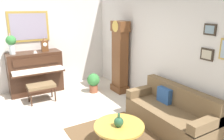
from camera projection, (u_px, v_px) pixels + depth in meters
name	position (u px, v px, depth m)	size (l,w,h in m)	color
ground_plane	(61.00, 128.00, 4.60)	(6.40, 6.00, 0.10)	beige
wall_left	(29.00, 42.00, 6.35)	(0.13, 4.90, 2.80)	silver
wall_back	(153.00, 49.00, 5.36)	(5.30, 0.13, 2.80)	silver
piano	(35.00, 72.00, 6.28)	(0.87, 1.44, 1.17)	#3D2316
piano_bench	(41.00, 87.00, 5.65)	(0.42, 0.70, 0.48)	#3D2316
grandfather_clock	(120.00, 59.00, 6.22)	(0.52, 0.34, 2.03)	brown
couch	(171.00, 113.00, 4.47)	(1.90, 0.80, 0.84)	brown
coffee_table	(119.00, 127.00, 3.83)	(0.88, 0.88, 0.42)	gold
mantel_clock	(45.00, 45.00, 6.22)	(0.13, 0.18, 0.38)	brown
flower_vase	(11.00, 42.00, 5.77)	(0.26, 0.26, 0.58)	silver
teacup	(35.00, 52.00, 5.99)	(0.12, 0.12, 0.06)	white
green_jug	(119.00, 122.00, 3.75)	(0.17, 0.17, 0.24)	#234C33
potted_plant	(93.00, 82.00, 6.31)	(0.36, 0.36, 0.56)	#935138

